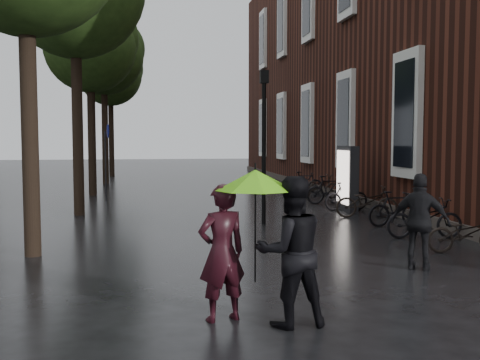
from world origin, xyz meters
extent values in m
cube|color=#38160F|center=(10.50, 19.50, 6.00)|extent=(10.00, 33.00, 12.00)
cube|color=silver|center=(5.45, 10.50, 3.00)|extent=(0.25, 1.60, 3.60)
cube|color=black|center=(5.35, 10.50, 3.00)|extent=(0.10, 1.20, 3.00)
cube|color=silver|center=(5.45, 15.50, 3.00)|extent=(0.25, 1.60, 3.60)
cube|color=black|center=(5.35, 15.50, 3.00)|extent=(0.10, 1.20, 3.00)
cube|color=silver|center=(5.45, 20.50, 3.00)|extent=(0.25, 1.60, 3.60)
cube|color=black|center=(5.35, 20.50, 3.00)|extent=(0.10, 1.20, 3.00)
cube|color=silver|center=(5.45, 20.50, 8.50)|extent=(0.25, 1.60, 3.60)
cube|color=black|center=(5.35, 20.50, 8.50)|extent=(0.10, 1.20, 3.00)
cube|color=silver|center=(5.45, 25.50, 3.00)|extent=(0.25, 1.60, 3.60)
cube|color=black|center=(5.35, 25.50, 3.00)|extent=(0.10, 1.20, 3.00)
cube|color=silver|center=(5.45, 25.50, 8.50)|extent=(0.25, 1.60, 3.60)
cube|color=black|center=(5.35, 25.50, 8.50)|extent=(0.10, 1.20, 3.00)
cube|color=silver|center=(5.45, 30.50, 3.00)|extent=(0.25, 1.60, 3.60)
cube|color=black|center=(5.35, 30.50, 3.00)|extent=(0.10, 1.20, 3.00)
cube|color=silver|center=(5.45, 30.50, 8.50)|extent=(0.25, 1.60, 3.60)
cube|color=black|center=(5.35, 30.50, 8.50)|extent=(0.10, 1.20, 3.00)
cube|color=#3F3833|center=(5.60, 19.50, 0.15)|extent=(0.40, 33.00, 0.30)
cylinder|color=black|center=(-4.10, 7.00, 2.25)|extent=(0.32, 0.32, 4.51)
cylinder|color=black|center=(-3.90, 13.00, 2.48)|extent=(0.32, 0.32, 4.95)
cylinder|color=black|center=(-4.05, 19.00, 2.20)|extent=(0.32, 0.32, 4.40)
cylinder|color=black|center=(-3.95, 25.00, 2.39)|extent=(0.32, 0.32, 4.79)
cylinder|color=black|center=(-4.00, 31.00, 2.28)|extent=(0.32, 0.32, 4.57)
imported|color=black|center=(-0.94, 2.49, 0.87)|extent=(0.73, 0.58, 1.75)
imported|color=black|center=(-0.13, 2.16, 0.93)|extent=(0.96, 0.78, 1.86)
cylinder|color=black|center=(-0.53, 2.37, 1.15)|extent=(0.02, 0.02, 1.29)
cone|color=#6BDD17|center=(-0.53, 2.37, 1.80)|extent=(1.01, 1.01, 0.26)
cylinder|color=black|center=(-0.53, 2.37, 1.97)|extent=(0.02, 0.02, 0.08)
imported|color=black|center=(2.87, 4.67, 0.85)|extent=(1.06, 0.91, 1.71)
imported|color=black|center=(4.48, 5.84, 0.41)|extent=(1.63, 0.86, 0.81)
imported|color=black|center=(4.48, 7.57, 0.47)|extent=(1.84, 0.81, 0.93)
imported|color=black|center=(4.59, 9.33, 0.47)|extent=(1.58, 0.54, 0.94)
imported|color=black|center=(4.46, 10.99, 0.47)|extent=(1.88, 0.98, 0.94)
imported|color=black|center=(4.47, 12.72, 0.46)|extent=(1.56, 0.63, 0.91)
imported|color=black|center=(4.49, 14.50, 0.50)|extent=(1.68, 0.50, 1.01)
imported|color=black|center=(4.59, 16.17, 0.47)|extent=(1.85, 0.81, 0.94)
imported|color=black|center=(4.66, 18.26, 0.47)|extent=(1.60, 0.65, 0.93)
cube|color=black|center=(4.45, 12.58, 1.04)|extent=(0.28, 1.38, 2.08)
cube|color=silver|center=(4.30, 12.58, 1.09)|extent=(0.04, 1.16, 1.70)
cylinder|color=black|center=(1.24, 10.31, 1.93)|extent=(0.12, 0.12, 3.86)
cube|color=black|center=(1.24, 10.31, 3.95)|extent=(0.21, 0.21, 0.34)
sphere|color=#FFE5B2|center=(1.24, 10.31, 3.95)|extent=(0.17, 0.17, 0.17)
cylinder|color=#262628|center=(-3.41, 17.39, 1.30)|extent=(0.06, 0.06, 2.60)
cylinder|color=navy|center=(-3.31, 17.39, 2.60)|extent=(0.03, 0.52, 0.52)
camera|label=1|loc=(-1.86, -4.45, 2.31)|focal=42.00mm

